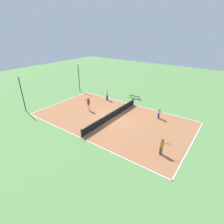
% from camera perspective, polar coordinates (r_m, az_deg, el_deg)
% --- Properties ---
extents(ground_plane, '(80.00, 80.00, 0.00)m').
position_cam_1_polar(ground_plane, '(22.10, 0.00, -2.11)').
color(ground_plane, '#60934C').
extents(court_surface, '(11.05, 19.19, 0.02)m').
position_cam_1_polar(court_surface, '(22.10, 0.00, -2.08)').
color(court_surface, '#AD6B42').
rests_on(court_surface, ground_plane).
extents(tennis_net, '(10.85, 0.10, 0.98)m').
position_cam_1_polar(tennis_net, '(21.86, 0.00, -0.89)').
color(tennis_net, black).
rests_on(tennis_net, court_surface).
extents(bench, '(0.36, 1.94, 0.45)m').
position_cam_1_polar(bench, '(28.57, 7.48, 5.10)').
color(bench, '#333338').
rests_on(bench, ground_plane).
extents(player_far_white, '(0.97, 0.75, 1.57)m').
position_cam_1_polar(player_far_white, '(22.48, 15.13, 0.05)').
color(player_far_white, navy).
rests_on(player_far_white, court_surface).
extents(player_near_white, '(0.48, 0.48, 1.70)m').
position_cam_1_polar(player_near_white, '(27.44, -1.63, 5.79)').
color(player_near_white, navy).
rests_on(player_near_white, court_surface).
extents(player_coach_red, '(0.48, 0.97, 1.85)m').
position_cam_1_polar(player_coach_red, '(23.97, -7.68, 2.83)').
color(player_coach_red, white).
rests_on(player_coach_red, court_surface).
extents(player_center_orange, '(0.52, 0.98, 1.64)m').
position_cam_1_polar(player_center_orange, '(16.25, 15.95, -10.45)').
color(player_center_orange, '#4C4C51').
rests_on(player_center_orange, court_surface).
extents(tennis_ball_left_sideline, '(0.07, 0.07, 0.07)m').
position_cam_1_polar(tennis_ball_left_sideline, '(27.35, 1.30, 3.62)').
color(tennis_ball_left_sideline, '#CCE033').
rests_on(tennis_ball_left_sideline, court_surface).
extents(tennis_ball_near_net, '(0.07, 0.07, 0.07)m').
position_cam_1_polar(tennis_ball_near_net, '(20.04, 5.15, -5.16)').
color(tennis_ball_near_net, '#CCE033').
rests_on(tennis_ball_near_net, court_surface).
extents(tennis_ball_right_alley, '(0.07, 0.07, 0.07)m').
position_cam_1_polar(tennis_ball_right_alley, '(15.26, 15.58, -17.52)').
color(tennis_ball_right_alley, '#CCE033').
rests_on(tennis_ball_right_alley, court_surface).
extents(fence_post_back_left, '(0.12, 0.12, 4.74)m').
position_cam_1_polar(fence_post_back_left, '(26.13, -27.25, 5.09)').
color(fence_post_back_left, black).
rests_on(fence_post_back_left, ground_plane).
extents(fence_post_back_right, '(0.12, 0.12, 4.74)m').
position_cam_1_polar(fence_post_back_right, '(31.78, -10.74, 10.71)').
color(fence_post_back_right, black).
rests_on(fence_post_back_right, ground_plane).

